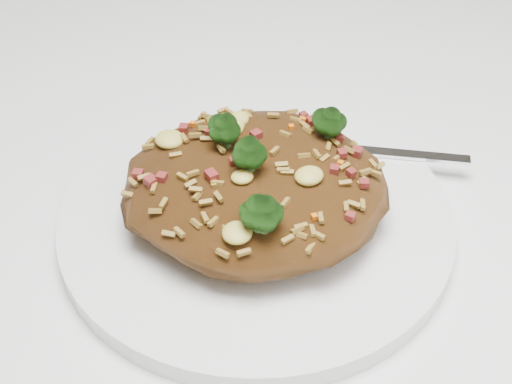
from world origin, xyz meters
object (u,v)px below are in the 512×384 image
Objects in this scene: dining_table at (151,312)px; fried_rice at (256,177)px; plate at (256,218)px; fork at (361,151)px.

fried_rice is (0.08, -0.00, 0.13)m from dining_table.
plate is (0.08, -0.00, 0.10)m from dining_table.
fork is (0.15, 0.06, 0.11)m from dining_table.
plate is 0.03m from fried_rice.
fried_rice reaches higher than plate.
fork reaches higher than dining_table.
fork is (0.07, 0.06, 0.01)m from plate.
dining_table is 7.45× the size of fried_rice.
fork is at bearing 40.33° from fried_rice.
fork reaches higher than plate.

